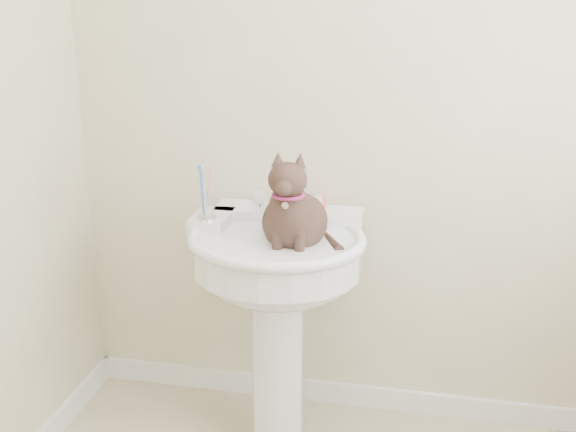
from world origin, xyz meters
The scene contains 7 objects.
wall_back centered at (0.00, 1.10, 1.25)m, with size 2.20×0.00×2.50m, color #C1B394, non-canonical shape.
baseboard_back centered at (0.00, 1.09, 0.04)m, with size 2.20×0.02×0.09m, color white.
pedestal_sink centered at (-0.28, 0.81, 0.66)m, with size 0.61×0.60×0.84m.
faucet centered at (-0.27, 0.96, 0.88)m, with size 0.28×0.12×0.14m.
soap_bar centered at (-0.19, 1.05, 0.86)m, with size 0.09×0.06×0.03m, color #D95433.
toothbrush_cup centered at (-0.52, 0.83, 0.89)m, with size 0.07×0.07×0.18m.
cat centered at (-0.21, 0.78, 0.89)m, with size 0.24×0.30×0.43m.
Camera 1 is at (0.18, -1.24, 1.58)m, focal length 42.00 mm.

